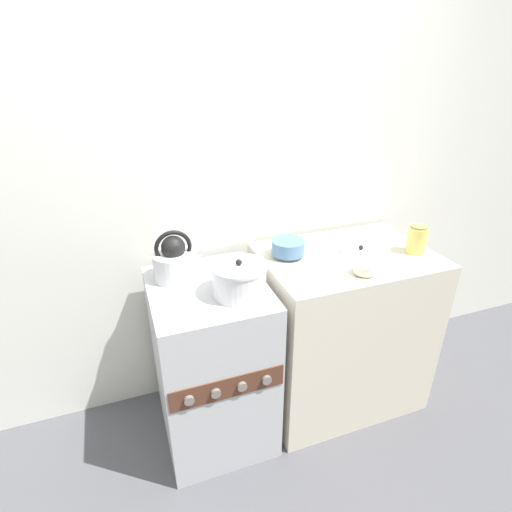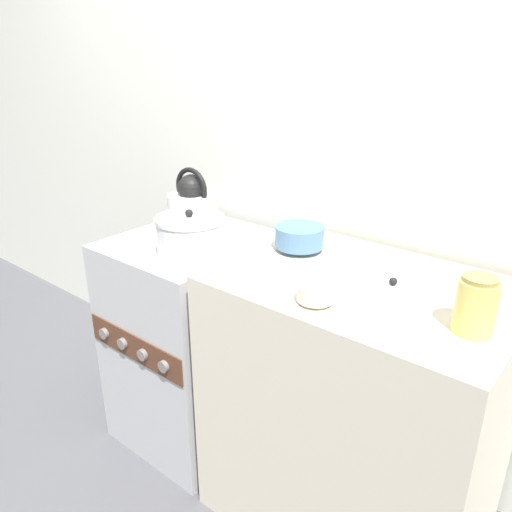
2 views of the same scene
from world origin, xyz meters
name	(u,v)px [view 2 (image 2 of 2)]	position (x,y,z in m)	size (l,w,h in m)	color
ground_plane	(147,462)	(0.00, 0.00, 0.00)	(12.00, 12.00, 0.00)	#4C4C51
wall_back	(254,135)	(0.00, 0.70, 1.25)	(7.00, 0.06, 2.50)	silver
stove	(195,339)	(0.00, 0.30, 0.45)	(0.54, 0.63, 0.90)	#B2B2B7
counter	(354,408)	(0.75, 0.31, 0.47)	(0.89, 0.63, 0.93)	beige
kettle	(192,204)	(-0.12, 0.44, 0.99)	(0.25, 0.21, 0.24)	silver
cooking_pot	(190,236)	(0.12, 0.20, 0.97)	(0.24, 0.24, 0.17)	silver
enamel_bowl	(299,237)	(0.45, 0.40, 0.98)	(0.17, 0.17, 0.09)	#4C729E
small_ceramic_bowl	(316,293)	(0.71, 0.10, 0.96)	(0.10, 0.10, 0.05)	beige
storage_jar	(476,306)	(1.09, 0.22, 1.01)	(0.10, 0.10, 0.15)	#E0CC66
loose_pot_lid	(393,286)	(0.83, 0.32, 0.94)	(0.23, 0.23, 0.03)	silver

